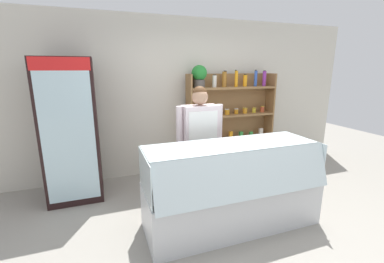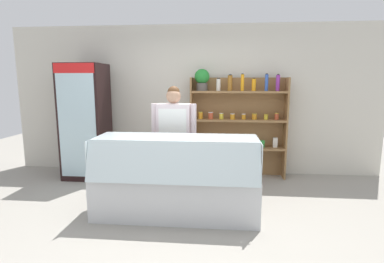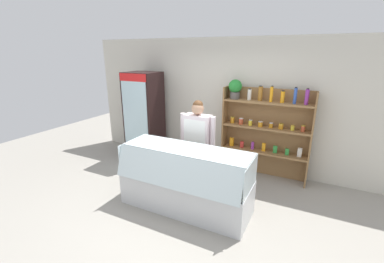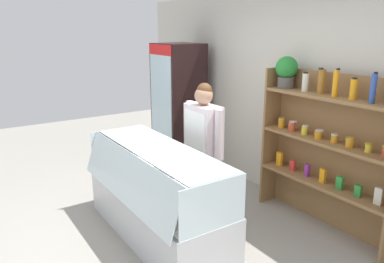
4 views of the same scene
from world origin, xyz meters
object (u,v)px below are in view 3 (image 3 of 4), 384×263
Objects in this scene: drinks_fridge at (144,117)px; deli_display_case at (185,190)px; shelving_unit at (262,125)px; shop_clerk at (197,137)px.

drinks_fridge reaches higher than deli_display_case.
drinks_fridge is 2.60m from shelving_unit.
drinks_fridge reaches higher than shelving_unit.
drinks_fridge is at bearing 157.64° from shop_clerk.
drinks_fridge is 1.23× the size of shop_clerk.
shelving_unit is at bearing 65.18° from deli_display_case.
drinks_fridge is at bearing 142.28° from deli_display_case.
shelving_unit is (2.58, 0.31, 0.07)m from drinks_fridge.
shop_clerk is at bearing 100.42° from deli_display_case.
deli_display_case is 0.97m from shop_clerk.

